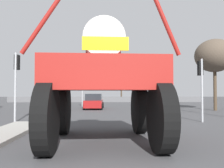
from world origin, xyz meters
The scene contains 10 objects.
ground_plane centered at (0.00, 18.00, 0.00)m, with size 120.00×120.00×0.00m, color #424244.
oversize_sprayer centered at (-0.17, 4.82, 2.08)m, with size 4.38×5.45×4.73m.
sedan_ahead centered at (-1.21, 20.48, 0.71)m, with size 1.97×4.14×1.52m.
traffic_signal_near_left centered at (-5.09, 10.05, 2.85)m, with size 0.24×0.54×3.91m.
traffic_signal_near_right centered at (5.44, 10.06, 2.63)m, with size 0.24×0.54×3.60m.
traffic_signal_far_left centered at (-5.35, 24.06, 2.85)m, with size 0.24×0.55×3.91m.
traffic_signal_far_right centered at (-2.71, 24.07, 2.34)m, with size 0.24×0.55×3.21m.
bare_tree_right centered at (10.04, 17.96, 5.03)m, with size 3.58×3.58×6.58m.
bare_tree_far_center centered at (2.73, 36.88, 5.50)m, with size 3.25×3.25×6.91m.
roadside_barrier centered at (0.00, 35.52, 0.45)m, with size 32.06×0.24×0.90m, color #59595B.
Camera 1 is at (-0.10, -3.30, 1.72)m, focal length 37.63 mm.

